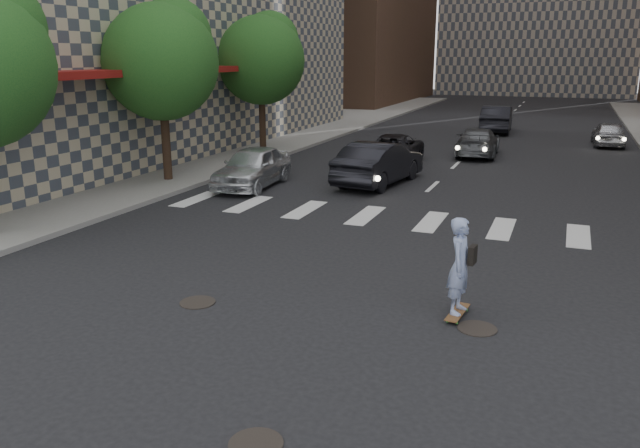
# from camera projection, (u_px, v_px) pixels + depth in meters

# --- Properties ---
(ground) EXTENTS (160.00, 160.00, 0.00)m
(ground) POSITION_uv_depth(u_px,v_px,m) (261.00, 345.00, 10.49)
(ground) COLOR black
(ground) RESTS_ON ground
(sidewalk_left) EXTENTS (13.00, 80.00, 0.15)m
(sidewalk_left) POSITION_uv_depth(u_px,v_px,m) (188.00, 144.00, 33.56)
(sidewalk_left) COLOR gray
(sidewalk_left) RESTS_ON ground
(tree_b) EXTENTS (4.20, 4.20, 6.60)m
(tree_b) POSITION_uv_depth(u_px,v_px,m) (164.00, 57.00, 22.62)
(tree_b) COLOR #382619
(tree_b) RESTS_ON sidewalk_left
(tree_c) EXTENTS (4.20, 4.20, 6.60)m
(tree_c) POSITION_uv_depth(u_px,v_px,m) (263.00, 56.00, 29.79)
(tree_c) COLOR #382619
(tree_c) RESTS_ON sidewalk_left
(manhole_a) EXTENTS (0.70, 0.70, 0.02)m
(manhole_a) POSITION_uv_depth(u_px,v_px,m) (256.00, 444.00, 7.82)
(manhole_a) COLOR black
(manhole_a) RESTS_ON ground
(manhole_b) EXTENTS (0.70, 0.70, 0.02)m
(manhole_b) POSITION_uv_depth(u_px,v_px,m) (198.00, 302.00, 12.28)
(manhole_b) COLOR black
(manhole_b) RESTS_ON ground
(manhole_c) EXTENTS (0.70, 0.70, 0.02)m
(manhole_c) POSITION_uv_depth(u_px,v_px,m) (477.00, 328.00, 11.11)
(manhole_c) COLOR black
(manhole_c) RESTS_ON ground
(skateboarder) EXTENTS (0.52, 0.98, 1.91)m
(skateboarder) POSITION_uv_depth(u_px,v_px,m) (461.00, 266.00, 11.37)
(skateboarder) COLOR brown
(skateboarder) RESTS_ON ground
(silver_sedan) EXTENTS (2.05, 4.47, 1.49)m
(silver_sedan) POSITION_uv_depth(u_px,v_px,m) (253.00, 167.00, 22.86)
(silver_sedan) COLOR silver
(silver_sedan) RESTS_ON ground
(traffic_car_a) EXTENTS (2.34, 5.04, 1.60)m
(traffic_car_a) POSITION_uv_depth(u_px,v_px,m) (379.00, 163.00, 23.32)
(traffic_car_a) COLOR black
(traffic_car_a) RESTS_ON ground
(traffic_car_b) EXTENTS (2.10, 4.66, 1.33)m
(traffic_car_b) POSITION_uv_depth(u_px,v_px,m) (478.00, 142.00, 29.86)
(traffic_car_b) COLOR #505256
(traffic_car_b) RESTS_ON ground
(traffic_car_c) EXTENTS (2.50, 4.82, 1.30)m
(traffic_car_c) POSITION_uv_depth(u_px,v_px,m) (395.00, 148.00, 28.01)
(traffic_car_c) COLOR black
(traffic_car_c) RESTS_ON ground
(traffic_car_d) EXTENTS (1.68, 3.90, 1.31)m
(traffic_car_d) POSITION_uv_depth(u_px,v_px,m) (609.00, 134.00, 33.11)
(traffic_car_d) COLOR #A6A8AE
(traffic_car_d) RESTS_ON ground
(traffic_car_e) EXTENTS (1.99, 5.05, 1.64)m
(traffic_car_e) POSITION_uv_depth(u_px,v_px,m) (496.00, 119.00, 38.88)
(traffic_car_e) COLOR black
(traffic_car_e) RESTS_ON ground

